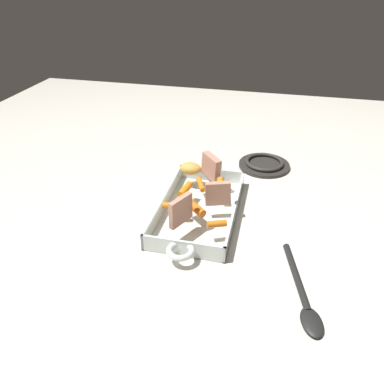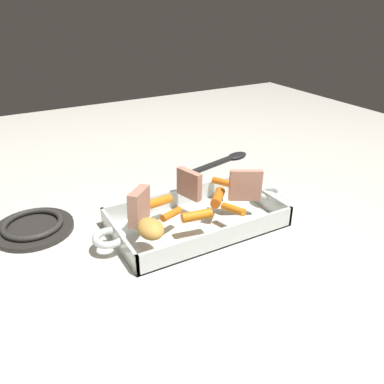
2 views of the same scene
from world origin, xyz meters
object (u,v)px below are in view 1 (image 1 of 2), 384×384
Objects in this scene: baby_carrot_long at (195,207)px; stove_burner_rear at (264,164)px; baby_carrot_short at (185,189)px; roast_slice_outer at (218,193)px; roasting_dish at (199,209)px; baby_carrot_center_left at (201,184)px; potato_near_roast at (190,169)px; baby_carrot_northeast at (221,186)px; serving_spoon at (303,296)px; roast_slice_thin at (211,167)px; baby_carrot_center_right at (173,206)px; roast_slice_thick at (181,210)px; baby_carrot_northwest at (217,224)px.

baby_carrot_long reaches higher than stove_burner_rear.
baby_carrot_long reaches higher than baby_carrot_short.
roast_slice_outer is 0.38× the size of stove_burner_rear.
roasting_dish is 7.29× the size of baby_carrot_short.
roast_slice_outer is 0.10m from baby_carrot_center_left.
stove_burner_rear is (0.32, -0.15, -0.00)m from roasting_dish.
potato_near_roast reaches higher than roasting_dish.
baby_carrot_short is 0.99× the size of potato_near_roast.
baby_carrot_center_left is 0.90× the size of baby_carrot_northeast.
baby_carrot_center_left is at bearing -151.62° from serving_spoon.
stove_burner_rear is (0.19, -0.15, -0.07)m from roast_slice_thin.
roasting_dish is 0.09m from baby_carrot_center_right.
roast_slice_thin reaches higher than roasting_dish.
baby_carrot_long is at bearing 131.35° from roast_slice_outer.
baby_carrot_short reaches higher than roasting_dish.
roasting_dish is 0.37m from serving_spoon.
serving_spoon is (-0.31, -0.23, -0.05)m from baby_carrot_northeast.
serving_spoon is at bearing -130.69° from baby_carrot_short.
roast_slice_thick is 1.26× the size of baby_carrot_center_right.
baby_carrot_northeast reaches higher than baby_carrot_center_left.
baby_carrot_center_right is (0.05, 0.12, -0.00)m from baby_carrot_northwest.
roast_slice_thick is at bearing 92.22° from baby_carrot_northwest.
roast_slice_thin is at bearing 17.63° from roast_slice_outer.
baby_carrot_long is (0.06, -0.02, -0.02)m from roast_slice_thick.
baby_carrot_northeast is (0.18, -0.07, -0.03)m from roast_slice_thick.
baby_carrot_center_left is 0.13m from baby_carrot_center_right.
baby_carrot_center_right is 0.16m from baby_carrot_northeast.
baby_carrot_center_right is 0.91× the size of baby_carrot_northeast.
roast_slice_outer is at bearing -162.37° from roast_slice_thin.
roast_slice_outer is 1.04× the size of baby_carrot_northeast.
baby_carrot_northeast is (0.04, -0.09, -0.00)m from baby_carrot_short.
baby_carrot_center_right is 0.89× the size of potato_near_roast.
roast_slice_outer is at bearing -143.00° from potato_near_roast.
baby_carrot_northeast is (0.07, -0.05, 0.04)m from roasting_dish.
roasting_dish is at bearing 79.19° from roast_slice_outer.
baby_carrot_long is 0.12m from baby_carrot_center_left.
baby_carrot_short is 0.25× the size of serving_spoon.
stove_burner_rear is (0.25, -0.16, -0.04)m from baby_carrot_center_left.
potato_near_roast reaches higher than baby_carrot_center_left.
baby_carrot_center_right is at bearing 140.17° from baby_carrot_northeast.
roast_slice_thin is 0.96× the size of roast_slice_thick.
baby_carrot_northwest is (-0.13, -0.11, -0.00)m from baby_carrot_short.
roast_slice_thick reaches higher than baby_carrot_northeast.
baby_carrot_short is 0.11m from potato_near_roast.
roast_slice_outer reaches higher than baby_carrot_center_right.
baby_carrot_northwest is 0.13m from baby_carrot_center_right.
baby_carrot_center_right is at bearing 150.67° from stove_burner_rear.
roast_slice_outer reaches higher than baby_carrot_center_left.
baby_carrot_northwest is 0.09m from baby_carrot_long.
baby_carrot_northeast reaches higher than roasting_dish.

